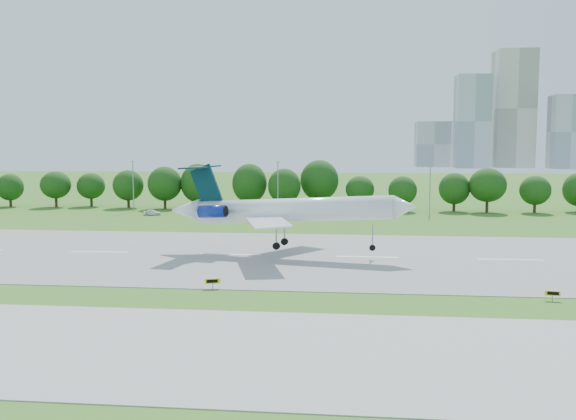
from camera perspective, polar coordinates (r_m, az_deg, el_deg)
The scene contains 11 objects.
ground at distance 68.56m, azimuth 7.34°, elevation -7.88°, with size 600.00×600.00×0.00m, color #36661B.
runway at distance 93.03m, azimuth 7.04°, elevation -4.19°, with size 400.00×45.00×0.08m, color gray.
taxiway at distance 51.25m, azimuth 7.75°, elevation -12.62°, with size 400.00×23.00×0.08m, color #ADADA8.
tree_line at distance 158.92m, azimuth 6.72°, elevation 2.22°, with size 288.40×8.40×10.40m.
light_poles at distance 148.92m, azimuth 5.80°, elevation 2.04°, with size 175.90×0.25×12.19m.
skyline at distance 468.59m, azimuth 18.87°, elevation 7.32°, with size 127.00×52.00×80.00m.
airliner at distance 93.02m, azimuth -0.62°, elevation 0.08°, with size 36.76×26.46×12.14m.
taxi_sign_left at distance 73.00m, azimuth -6.71°, elevation -6.30°, with size 1.69×0.73×1.21m.
taxi_sign_centre at distance 72.59m, azimuth 22.46°, elevation -6.86°, with size 1.54×0.46×1.08m.
service_vehicle_a at distance 150.61m, azimuth -6.82°, elevation -0.14°, with size 1.16×3.32×1.10m, color white.
service_vehicle_b at distance 149.84m, azimuth -11.98°, elevation -0.21°, with size 1.57×3.91×1.33m, color white.
Camera 1 is at (-1.52, -66.59, 16.27)m, focal length 40.00 mm.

